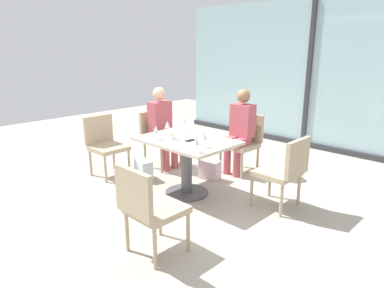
% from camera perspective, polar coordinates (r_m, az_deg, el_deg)
% --- Properties ---
extents(ground_plane, '(12.00, 12.00, 0.00)m').
position_cam_1_polar(ground_plane, '(4.61, -0.88, -8.05)').
color(ground_plane, '#A89E8E').
extents(window_wall_backdrop, '(5.74, 0.10, 2.70)m').
position_cam_1_polar(window_wall_backdrop, '(6.89, 18.53, 9.51)').
color(window_wall_backdrop, '#94B7BC').
rests_on(window_wall_backdrop, ground_plane).
extents(dining_table_main, '(1.20, 0.84, 0.73)m').
position_cam_1_polar(dining_table_main, '(4.42, -0.90, -1.69)').
color(dining_table_main, '#BCB29E').
rests_on(dining_table_main, ground_plane).
extents(chair_near_window, '(0.46, 0.51, 0.87)m').
position_cam_1_polar(chair_near_window, '(5.33, 8.44, 0.74)').
color(chair_near_window, tan).
rests_on(chair_near_window, ground_plane).
extents(chair_far_left, '(0.50, 0.46, 0.87)m').
position_cam_1_polar(chair_far_left, '(5.54, -5.52, 1.40)').
color(chair_far_left, tan).
rests_on(chair_far_left, ground_plane).
extents(chair_far_right, '(0.50, 0.46, 0.87)m').
position_cam_1_polar(chair_far_right, '(4.16, 14.85, -3.91)').
color(chair_far_right, tan).
rests_on(chair_far_right, ground_plane).
extents(chair_front_right, '(0.46, 0.50, 0.87)m').
position_cam_1_polar(chair_front_right, '(3.16, -7.17, -9.91)').
color(chair_front_right, tan).
rests_on(chair_front_right, ground_plane).
extents(chair_side_end, '(0.50, 0.46, 0.87)m').
position_cam_1_polar(chair_side_end, '(5.30, -14.05, 0.34)').
color(chair_side_end, tan).
rests_on(chair_side_end, ground_plane).
extents(person_near_window, '(0.34, 0.39, 1.26)m').
position_cam_1_polar(person_near_window, '(5.20, 7.82, 2.69)').
color(person_near_window, '#B24C56').
rests_on(person_near_window, ground_plane).
extents(person_far_left, '(0.39, 0.34, 1.26)m').
position_cam_1_polar(person_far_left, '(5.41, -4.83, 3.29)').
color(person_far_left, '#B24C56').
rests_on(person_far_left, ground_plane).
extents(wine_glass_0, '(0.07, 0.07, 0.18)m').
position_cam_1_polar(wine_glass_0, '(3.79, 0.71, 0.51)').
color(wine_glass_0, silver).
rests_on(wine_glass_0, dining_table_main).
extents(wine_glass_1, '(0.07, 0.07, 0.18)m').
position_cam_1_polar(wine_glass_1, '(4.84, -1.37, 3.82)').
color(wine_glass_1, silver).
rests_on(wine_glass_1, dining_table_main).
extents(wine_glass_2, '(0.07, 0.07, 0.18)m').
position_cam_1_polar(wine_glass_2, '(4.58, -4.06, 3.13)').
color(wine_glass_2, silver).
rests_on(wine_glass_2, dining_table_main).
extents(wine_glass_3, '(0.07, 0.07, 0.18)m').
position_cam_1_polar(wine_glass_3, '(4.32, -5.90, 2.32)').
color(wine_glass_3, silver).
rests_on(wine_glass_3, dining_table_main).
extents(wine_glass_4, '(0.07, 0.07, 0.18)m').
position_cam_1_polar(wine_glass_4, '(4.00, 2.04, 1.28)').
color(wine_glass_4, silver).
rests_on(wine_glass_4, dining_table_main).
extents(coffee_cup, '(0.08, 0.08, 0.09)m').
position_cam_1_polar(coffee_cup, '(4.36, -3.26, 1.31)').
color(coffee_cup, white).
rests_on(coffee_cup, dining_table_main).
extents(cell_phone_on_table, '(0.07, 0.14, 0.01)m').
position_cam_1_polar(cell_phone_on_table, '(4.31, -0.28, 0.60)').
color(cell_phone_on_table, black).
rests_on(cell_phone_on_table, dining_table_main).
extents(handbag_0, '(0.32, 0.21, 0.28)m').
position_cam_1_polar(handbag_0, '(5.04, 2.90, -4.22)').
color(handbag_0, beige).
rests_on(handbag_0, ground_plane).
extents(handbag_1, '(0.33, 0.22, 0.28)m').
position_cam_1_polar(handbag_1, '(5.09, -7.90, -4.15)').
color(handbag_1, silver).
rests_on(handbag_1, ground_plane).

